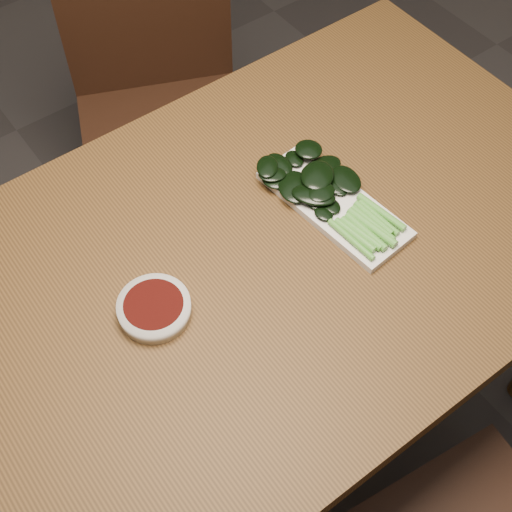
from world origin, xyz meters
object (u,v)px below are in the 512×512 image
Objects in this scene: chair_far at (160,100)px; serving_plate at (334,204)px; table at (241,285)px; gai_lan at (322,190)px; sauce_bowl at (154,308)px.

chair_far is 0.74m from serving_plate.
gai_lan is (0.20, 0.03, 0.10)m from table.
sauce_bowl is (-0.17, 0.00, 0.09)m from table.
chair_far is 2.99× the size of gai_lan.
sauce_bowl is at bearing 179.62° from serving_plate.
table is 0.22m from gai_lan.
table is 0.22m from serving_plate.
sauce_bowl reaches higher than table.
gai_lan is (0.37, 0.03, 0.01)m from sauce_bowl.
table is at bearing 179.33° from serving_plate.
gai_lan reaches higher than sauce_bowl.
chair_far reaches higher than table.
sauce_bowl is (-0.40, -0.68, 0.28)m from chair_far.
table is 0.74m from chair_far.
gai_lan is at bearing 7.19° from table.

